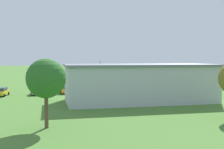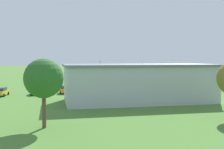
{
  "view_description": "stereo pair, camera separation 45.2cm",
  "coord_description": "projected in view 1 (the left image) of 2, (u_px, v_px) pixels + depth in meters",
  "views": [
    {
      "loc": [
        10.8,
        83.32,
        7.51
      ],
      "look_at": [
        -2.04,
        10.62,
        3.23
      ],
      "focal_mm": 46.81,
      "sensor_mm": 36.0,
      "label": 1
    },
    {
      "loc": [
        10.35,
        83.4,
        7.51
      ],
      "look_at": [
        -2.04,
        10.62,
        3.23
      ],
      "focal_mm": 46.81,
      "sensor_mm": 36.0,
      "label": 2
    }
  ],
  "objects": [
    {
      "name": "windsock",
      "position": [
        142.0,
        65.0,
        84.01
      ],
      "size": [
        1.07,
        1.31,
        6.02
      ],
      "color": "silver",
      "rests_on": "ground_plane"
    },
    {
      "name": "hangar",
      "position": [
        139.0,
        83.0,
        49.58
      ],
      "size": [
        25.6,
        12.3,
        6.41
      ],
      "color": "#B7BCC6",
      "rests_on": "ground_plane"
    },
    {
      "name": "car_orange",
      "position": [
        65.0,
        89.0,
        61.12
      ],
      "size": [
        2.19,
        4.21,
        1.66
      ],
      "color": "orange",
      "rests_on": "ground_plane"
    },
    {
      "name": "tree_near_perimeter_road",
      "position": [
        46.0,
        79.0,
        30.86
      ],
      "size": [
        4.23,
        4.23,
        7.43
      ],
      "color": "brown",
      "rests_on": "ground_plane"
    },
    {
      "name": "ground_plane",
      "position": [
        99.0,
        84.0,
        84.22
      ],
      "size": [
        400.0,
        400.0,
        0.0
      ],
      "primitive_type": "plane",
      "color": "#47752D"
    },
    {
      "name": "car_yellow",
      "position": [
        2.0,
        92.0,
        57.09
      ],
      "size": [
        2.38,
        4.68,
        1.64
      ],
      "color": "gold",
      "rests_on": "ground_plane"
    },
    {
      "name": "person_at_fence_line",
      "position": [
        83.0,
        89.0,
        62.39
      ],
      "size": [
        0.39,
        0.39,
        1.75
      ],
      "color": "#B23333",
      "rests_on": "ground_plane"
    },
    {
      "name": "car_silver",
      "position": [
        36.0,
        91.0,
        58.87
      ],
      "size": [
        2.34,
        4.22,
        1.63
      ],
      "color": "#B7B7BC",
      "rests_on": "ground_plane"
    },
    {
      "name": "car_white",
      "position": [
        170.0,
        87.0,
        65.42
      ],
      "size": [
        2.45,
        4.19,
        1.69
      ],
      "color": "white",
      "rests_on": "ground_plane"
    },
    {
      "name": "person_crossing_taxiway",
      "position": [
        157.0,
        87.0,
        67.13
      ],
      "size": [
        0.53,
        0.53,
        1.71
      ],
      "color": "#72338C",
      "rests_on": "ground_plane"
    },
    {
      "name": "biplane",
      "position": [
        105.0,
        68.0,
        84.98
      ],
      "size": [
        8.82,
        6.9,
        3.83
      ],
      "color": "silver"
    }
  ]
}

